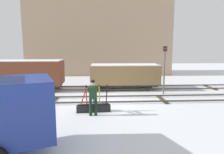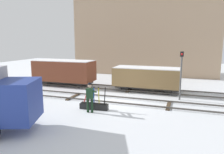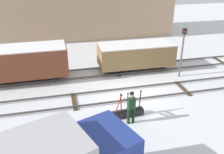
{
  "view_description": "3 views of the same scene",
  "coord_description": "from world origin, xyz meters",
  "views": [
    {
      "loc": [
        -0.48,
        -12.5,
        3.4
      ],
      "look_at": [
        0.37,
        2.33,
        1.21
      ],
      "focal_mm": 32.08,
      "sensor_mm": 36.0,
      "label": 1
    },
    {
      "loc": [
        4.2,
        -13.77,
        4.24
      ],
      "look_at": [
        -0.85,
        1.36,
        1.49
      ],
      "focal_mm": 33.74,
      "sensor_mm": 36.0,
      "label": 2
    },
    {
      "loc": [
        -4.21,
        -12.68,
        7.65
      ],
      "look_at": [
        -0.98,
        0.95,
        0.92
      ],
      "focal_mm": 39.53,
      "sensor_mm": 36.0,
      "label": 3
    }
  ],
  "objects": [
    {
      "name": "ground_plane",
      "position": [
        0.0,
        0.0,
        0.0
      ],
      "size": [
        60.0,
        60.0,
        0.0
      ],
      "primitive_type": "plane",
      "color": "silver"
    },
    {
      "name": "track_main_line",
      "position": [
        0.0,
        0.0,
        0.11
      ],
      "size": [
        44.0,
        1.94,
        0.18
      ],
      "color": "#4C4742",
      "rests_on": "ground_plane"
    },
    {
      "name": "track_siding_near",
      "position": [
        0.0,
        3.64,
        0.11
      ],
      "size": [
        44.0,
        1.94,
        0.18
      ],
      "color": "#4C4742",
      "rests_on": "ground_plane"
    },
    {
      "name": "switch_lever_frame",
      "position": [
        -0.87,
        -2.12,
        0.25
      ],
      "size": [
        1.82,
        0.51,
        1.45
      ],
      "rotation": [
        0.0,
        0.0,
        0.08
      ],
      "color": "black",
      "rests_on": "ground_plane"
    },
    {
      "name": "rail_worker",
      "position": [
        -0.87,
        -2.71,
        1.04
      ],
      "size": [
        0.57,
        0.72,
        1.83
      ],
      "rotation": [
        0.0,
        0.0,
        0.08
      ],
      "color": "black",
      "rests_on": "ground_plane"
    },
    {
      "name": "signal_post",
      "position": [
        4.18,
        1.81,
        2.17
      ],
      "size": [
        0.24,
        0.32,
        3.5
      ],
      "color": "#4C4C4C",
      "rests_on": "ground_plane"
    },
    {
      "name": "apartment_building",
      "position": [
        -0.6,
        14.35,
        5.36
      ],
      "size": [
        18.08,
        5.85,
        10.7
      ],
      "color": "tan",
      "rests_on": "ground_plane"
    },
    {
      "name": "freight_car_back_track",
      "position": [
        1.48,
        3.64,
        1.21
      ],
      "size": [
        5.54,
        2.23,
        2.05
      ],
      "rotation": [
        0.0,
        0.0,
        -0.01
      ],
      "color": "#2D2B28",
      "rests_on": "ground_plane"
    },
    {
      "name": "freight_car_far_end",
      "position": [
        -6.42,
        3.64,
        1.39
      ],
      "size": [
        5.73,
        2.33,
        2.42
      ],
      "rotation": [
        0.0,
        0.0,
        0.01
      ],
      "color": "#2D2B28",
      "rests_on": "ground_plane"
    }
  ]
}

